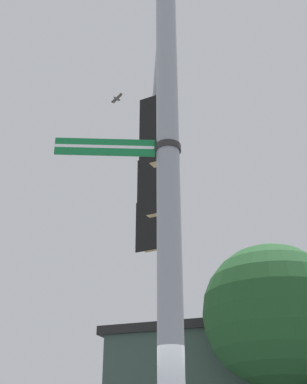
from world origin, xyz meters
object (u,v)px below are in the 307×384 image
at_px(traffic_light_nearest_pole, 160,133).
at_px(traffic_light_mid_outer, 150,228).
at_px(bird_flying, 117,99).
at_px(traffic_light_mid_inner, 154,189).
at_px(street_name_sign, 136,148).

bearing_deg(traffic_light_nearest_pole, traffic_light_mid_outer, 120.22).
relative_size(traffic_light_nearest_pole, bird_flying, 3.74).
height_order(traffic_light_mid_inner, bird_flying, bird_flying).
xyz_separation_m(traffic_light_nearest_pole, bird_flying, (-2.20, 2.11, 2.82)).
height_order(traffic_light_nearest_pole, bird_flying, bird_flying).
height_order(traffic_light_mid_inner, traffic_light_mid_outer, same).
height_order(traffic_light_nearest_pole, street_name_sign, traffic_light_nearest_pole).
relative_size(traffic_light_nearest_pole, traffic_light_mid_outer, 1.00).
bearing_deg(traffic_light_mid_inner, bird_flying, 162.42).
bearing_deg(street_name_sign, traffic_light_nearest_pole, 106.83).
xyz_separation_m(traffic_light_nearest_pole, street_name_sign, (0.49, -1.63, -1.29)).
bearing_deg(bird_flying, traffic_light_mid_inner, -17.58).
bearing_deg(traffic_light_mid_outer, traffic_light_mid_inner, -59.78).
relative_size(street_name_sign, bird_flying, 3.81).
height_order(traffic_light_mid_outer, street_name_sign, traffic_light_mid_outer).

